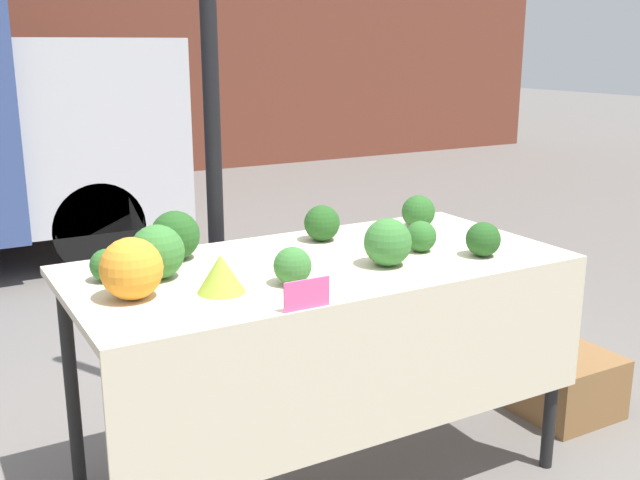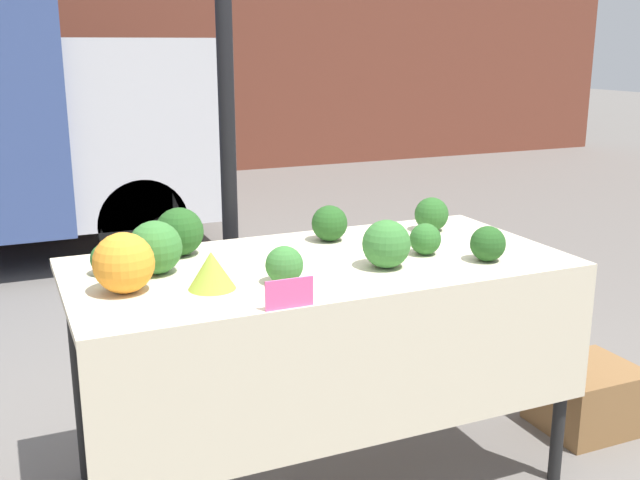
{
  "view_description": "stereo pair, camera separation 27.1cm",
  "coord_description": "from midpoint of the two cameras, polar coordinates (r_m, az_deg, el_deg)",
  "views": [
    {
      "loc": [
        -1.3,
        -2.29,
        1.67
      ],
      "look_at": [
        0.0,
        0.0,
        0.98
      ],
      "focal_mm": 42.0,
      "sensor_mm": 36.0,
      "label": 1
    },
    {
      "loc": [
        -1.05,
        -2.41,
        1.67
      ],
      "look_at": [
        0.0,
        0.0,
        0.98
      ],
      "focal_mm": 42.0,
      "sensor_mm": 36.0,
      "label": 2
    }
  ],
  "objects": [
    {
      "name": "ground_plane",
      "position": [
        3.11,
        -2.62,
        -17.72
      ],
      "size": [
        40.0,
        40.0,
        0.0
      ],
      "primitive_type": "plane",
      "color": "slate"
    },
    {
      "name": "tent_pole",
      "position": [
        3.23,
        -10.61,
        7.96
      ],
      "size": [
        0.07,
        0.07,
        2.6
      ],
      "color": "black",
      "rests_on": "ground_plane"
    },
    {
      "name": "market_table",
      "position": [
        2.71,
        -2.15,
        -4.35
      ],
      "size": [
        1.81,
        0.87,
        0.9
      ],
      "color": "beige",
      "rests_on": "ground_plane"
    },
    {
      "name": "orange_cauliflower",
      "position": [
        2.41,
        -17.34,
        -2.15
      ],
      "size": [
        0.2,
        0.2,
        0.2
      ],
      "color": "orange",
      "rests_on": "market_table"
    },
    {
      "name": "romanesco_head",
      "position": [
        2.42,
        -10.77,
        -2.57
      ],
      "size": [
        0.16,
        0.16,
        0.12
      ],
      "color": "#93B238",
      "rests_on": "market_table"
    },
    {
      "name": "broccoli_head_0",
      "position": [
        2.82,
        9.67,
        0.02
      ],
      "size": [
        0.13,
        0.13,
        0.13
      ],
      "color": "#23511E",
      "rests_on": "market_table"
    },
    {
      "name": "broccoli_head_1",
      "position": [
        3.0,
        -2.44,
        1.26
      ],
      "size": [
        0.14,
        0.14,
        0.14
      ],
      "color": "#23511E",
      "rests_on": "market_table"
    },
    {
      "name": "broccoli_head_2",
      "position": [
        2.63,
        -18.85,
        -1.87
      ],
      "size": [
        0.11,
        0.11,
        0.11
      ],
      "color": "#2D6628",
      "rests_on": "market_table"
    },
    {
      "name": "broccoli_head_3",
      "position": [
        2.81,
        -13.72,
        0.31
      ],
      "size": [
        0.18,
        0.18,
        0.18
      ],
      "color": "#23511E",
      "rests_on": "market_table"
    },
    {
      "name": "broccoli_head_4",
      "position": [
        2.66,
        2.29,
        -0.21
      ],
      "size": [
        0.17,
        0.17,
        0.17
      ],
      "color": "#387533",
      "rests_on": "market_table"
    },
    {
      "name": "broccoli_head_5",
      "position": [
        2.85,
        5.01,
        0.24
      ],
      "size": [
        0.12,
        0.12,
        0.12
      ],
      "color": "#2D6628",
      "rests_on": "market_table"
    },
    {
      "name": "broccoli_head_6",
      "position": [
        3.22,
        5.12,
        2.12
      ],
      "size": [
        0.14,
        0.14,
        0.14
      ],
      "color": "#285B23",
      "rests_on": "market_table"
    },
    {
      "name": "broccoli_head_7",
      "position": [
        2.6,
        -15.27,
        -0.93
      ],
      "size": [
        0.19,
        0.19,
        0.19
      ],
      "color": "#387533",
      "rests_on": "market_table"
    },
    {
      "name": "broccoli_head_8",
      "position": [
        2.46,
        -5.27,
        -2.02
      ],
      "size": [
        0.13,
        0.13,
        0.13
      ],
      "color": "#387533",
      "rests_on": "market_table"
    },
    {
      "name": "price_sign",
      "position": [
        2.24,
        -4.49,
        -4.2
      ],
      "size": [
        0.15,
        0.01,
        0.09
      ],
      "color": "#F45B9E",
      "rests_on": "market_table"
    },
    {
      "name": "produce_crate",
      "position": [
        3.65,
        16.28,
        -10.58
      ],
      "size": [
        0.42,
        0.37,
        0.29
      ],
      "color": "olive",
      "rests_on": "ground_plane"
    }
  ]
}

